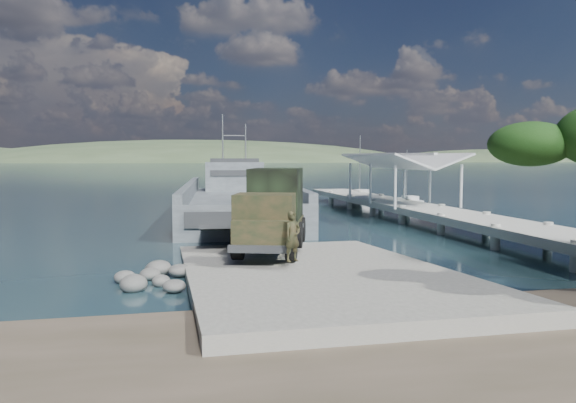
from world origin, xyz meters
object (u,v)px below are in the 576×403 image
at_px(pier, 407,199).
at_px(soldier, 293,246).
at_px(sailboat_near, 407,202).
at_px(sailboat_far, 360,197).
at_px(landing_craft, 238,207).
at_px(military_truck, 273,210).

bearing_deg(pier, soldier, -124.48).
distance_m(soldier, sailboat_near, 38.04).
bearing_deg(sailboat_near, sailboat_far, 107.24).
height_order(pier, sailboat_far, sailboat_far).
xyz_separation_m(landing_craft, sailboat_far, (15.79, 14.24, -0.40)).
distance_m(landing_craft, sailboat_far, 21.27).
bearing_deg(pier, military_truck, -132.40).
height_order(soldier, sailboat_near, sailboat_near).
bearing_deg(landing_craft, soldier, -87.26).
height_order(sailboat_near, sailboat_far, sailboat_far).
bearing_deg(sailboat_far, sailboat_near, -62.46).
xyz_separation_m(pier, sailboat_near, (5.61, 12.28, -1.29)).
height_order(pier, landing_craft, landing_craft).
relative_size(military_truck, sailboat_near, 1.48).
relative_size(landing_craft, military_truck, 3.91).
xyz_separation_m(sailboat_near, sailboat_far, (-2.63, 6.86, 0.10)).
height_order(landing_craft, sailboat_near, landing_craft).
relative_size(military_truck, soldier, 4.45).
bearing_deg(soldier, landing_craft, 59.90).
height_order(pier, sailboat_near, sailboat_near).
bearing_deg(pier, sailboat_near, 65.44).
bearing_deg(soldier, sailboat_far, 39.27).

